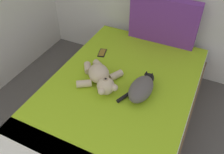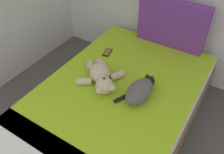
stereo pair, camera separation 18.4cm
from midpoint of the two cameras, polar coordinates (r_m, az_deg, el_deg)
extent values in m
cube|color=brown|center=(2.41, 3.58, -8.48)|extent=(1.35, 2.04, 0.29)
cube|color=white|center=(2.24, 3.82, -4.66)|extent=(1.31, 1.98, 0.17)
cube|color=#9EC61E|center=(2.22, 4.70, -2.01)|extent=(1.30, 1.83, 0.02)
cube|color=#72338C|center=(2.71, 16.19, 12.16)|extent=(0.76, 0.12, 0.51)
ellipsoid|color=#59514C|center=(2.05, 9.16, -3.51)|extent=(0.20, 0.35, 0.15)
sphere|color=black|center=(2.20, 11.37, -1.08)|extent=(0.10, 0.10, 0.10)
cone|color=black|center=(2.17, 10.91, 0.32)|extent=(0.04, 0.04, 0.04)
cone|color=black|center=(2.16, 12.22, -0.22)|extent=(0.04, 0.04, 0.04)
cylinder|color=black|center=(2.06, 4.94, -5.12)|extent=(0.09, 0.16, 0.03)
ellipsoid|color=black|center=(2.14, 11.06, -3.45)|extent=(0.06, 0.10, 0.04)
ellipsoid|color=beige|center=(2.20, -0.61, 1.00)|extent=(0.30, 0.30, 0.16)
sphere|color=beige|center=(2.07, 0.68, -2.16)|extent=(0.16, 0.16, 0.16)
sphere|color=tan|center=(2.04, 0.69, -1.05)|extent=(0.06, 0.06, 0.06)
sphere|color=black|center=(2.02, 0.70, -0.48)|extent=(0.02, 0.02, 0.02)
sphere|color=beige|center=(2.04, 2.71, -2.72)|extent=(0.06, 0.06, 0.06)
sphere|color=beige|center=(2.02, -0.52, -3.34)|extent=(0.06, 0.06, 0.06)
cylinder|color=beige|center=(2.24, 3.51, 0.23)|extent=(0.12, 0.15, 0.07)
cylinder|color=beige|center=(2.37, -0.33, 2.99)|extent=(0.14, 0.12, 0.07)
cylinder|color=beige|center=(2.18, -4.36, -1.18)|extent=(0.15, 0.13, 0.07)
cylinder|color=beige|center=(2.35, -3.02, 2.54)|extent=(0.13, 0.14, 0.07)
cube|color=black|center=(2.59, 0.92, 5.91)|extent=(0.11, 0.16, 0.01)
cube|color=olive|center=(2.59, 0.92, 6.00)|extent=(0.09, 0.14, 0.00)
camera|label=1|loc=(0.09, -87.54, 2.14)|focal=37.87mm
camera|label=2|loc=(0.09, 92.46, -2.14)|focal=37.87mm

